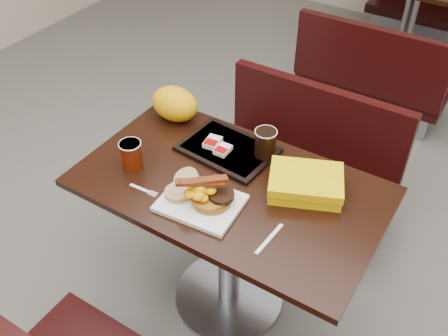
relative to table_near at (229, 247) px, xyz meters
The scene contains 22 objects.
floor 0.38m from the table_near, ahead, with size 6.00×7.00×0.01m, color slate.
table_near is the anchor object (origin of this frame).
bench_near_n 0.70m from the table_near, 90.00° to the left, with size 1.00×0.46×0.72m, color black, non-canonical shape.
table_far 2.60m from the table_near, 90.00° to the left, with size 1.20×0.70×0.75m, color black, non-canonical shape.
bench_far_s 1.90m from the table_near, 90.00° to the left, with size 1.00×0.46×0.72m, color black, non-canonical shape.
platter 0.42m from the table_near, 101.70° to the right, with size 0.30×0.23×0.02m, color white.
pancake_stack 0.43m from the table_near, 88.31° to the right, with size 0.15×0.15×0.03m, color #A6711B.
sausage_patty 0.45m from the table_near, 72.73° to the right, with size 0.10×0.10×0.01m, color black.
scrambled_eggs 0.48m from the table_near, 102.01° to the right, with size 0.10×0.09×0.05m, color #F1BA04.
bacon_strips 0.51m from the table_near, 102.76° to the right, with size 0.18×0.08×0.01m, color #421304, non-canonical shape.
muffin_bottom 0.46m from the table_near, 125.48° to the right, with size 0.10×0.10×0.02m, color tan.
muffin_top 0.45m from the table_near, 142.27° to the right, with size 0.10×0.10×0.02m, color tan.
coffee_cup_near 0.60m from the table_near, 162.97° to the right, with size 0.08×0.08×0.12m, color maroon.
fork 0.52m from the table_near, 143.47° to the right, with size 0.13×0.02×0.00m, color white, non-canonical shape.
knife 0.49m from the table_near, 32.70° to the right, with size 0.17×0.01×0.00m, color white.
condiment_ketchup 0.38m from the table_near, behind, with size 0.04×0.03×0.01m, color #8C0504.
tray 0.44m from the table_near, 124.21° to the left, with size 0.38×0.27×0.02m, color black.
hashbrown_sleeve_left 0.47m from the table_near, 139.35° to the left, with size 0.06×0.08×0.02m, color silver.
hashbrown_sleeve_right 0.44m from the table_near, 130.92° to the left, with size 0.05×0.07×0.02m, color silver.
coffee_cup_far 0.50m from the table_near, 80.14° to the left, with size 0.09×0.09×0.12m, color black.
clamshell 0.51m from the table_near, 24.56° to the left, with size 0.28×0.21×0.08m, color #F1BD04.
paper_bag 0.68m from the table_near, 150.64° to the left, with size 0.22×0.16×0.15m, color #F1A208.
Camera 1 is at (0.77, -1.28, 2.11)m, focal length 41.26 mm.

